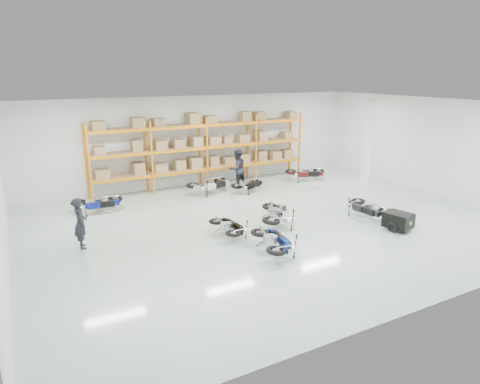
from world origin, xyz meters
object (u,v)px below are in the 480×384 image
moto_back_b (210,182)px  moto_back_a (97,200)px  person_back (237,169)px  trailer (398,220)px  moto_blue_centre (274,238)px  moto_silver_left (277,211)px  moto_black_far_left (229,224)px  moto_back_d (306,170)px  moto_back_c (248,182)px  moto_touring_right (367,205)px  person_left (80,223)px

moto_back_b → moto_back_a: bearing=83.0°
person_back → trailer: bearing=94.2°
moto_blue_centre → moto_silver_left: (1.50, 2.13, 0.04)m
moto_black_far_left → moto_back_d: bearing=-144.8°
moto_back_a → moto_back_d: moto_back_d is taller
moto_silver_left → person_back: (1.25, 5.59, 0.38)m
moto_silver_left → moto_back_c: moto_silver_left is taller
trailer → moto_back_c: size_ratio=1.04×
moto_black_far_left → moto_back_c: 5.92m
moto_back_d → person_back: size_ratio=0.94×
moto_blue_centre → moto_back_d: moto_blue_centre is taller
moto_back_d → moto_blue_centre: bearing=159.4°
moto_touring_right → moto_back_c: bearing=112.7°
moto_touring_right → person_back: size_ratio=0.90×
moto_back_d → person_left: 12.58m
moto_back_c → person_left: size_ratio=0.90×
moto_back_c → trailer: bearing=179.8°
trailer → moto_back_b: moto_back_b is taller
moto_black_far_left → person_back: (3.35, 5.75, 0.49)m
trailer → moto_back_b: size_ratio=0.85×
moto_silver_left → person_back: size_ratio=1.01×
moto_touring_right → moto_back_b: moto_back_b is taller
moto_back_d → moto_black_far_left: bearing=147.9°
moto_back_a → moto_back_d: 10.83m
moto_blue_centre → moto_back_d: size_ratio=1.00×
moto_back_a → moto_back_c: bearing=-85.8°
moto_blue_centre → moto_back_d: (6.65, 7.25, -0.00)m
moto_touring_right → person_back: (-2.43, 6.48, 0.44)m
moto_silver_left → moto_back_d: moto_silver_left is taller
moto_blue_centre → person_left: size_ratio=1.06×
moto_touring_right → person_left: 10.76m
moto_back_d → moto_silver_left: bearing=156.7°
trailer → moto_blue_centre: bearing=162.4°
moto_touring_right → moto_back_a: size_ratio=0.99×
person_back → moto_back_b: bearing=-1.8°
moto_back_c → person_back: size_ratio=0.80×
moto_silver_left → moto_black_far_left: (-2.10, -0.16, -0.11)m
moto_black_far_left → moto_touring_right: (5.79, -0.74, 0.05)m
moto_back_d → person_back: (-3.90, 0.47, 0.42)m
moto_back_a → person_back: person_back is taller
moto_blue_centre → moto_back_c: 7.35m
person_left → person_back: size_ratio=0.89×
moto_black_far_left → trailer: bearing=157.2°
trailer → moto_back_a: 11.90m
trailer → moto_back_a: size_ratio=0.92×
trailer → person_back: bearing=93.2°
moto_black_far_left → moto_back_a: size_ratio=0.90×
person_left → person_back: 9.14m
moto_back_b → person_left: bearing=109.9°
moto_touring_right → moto_silver_left: bearing=166.3°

